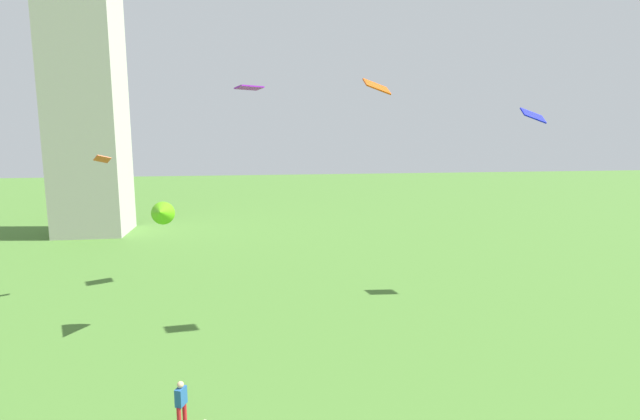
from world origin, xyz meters
TOP-DOWN VIEW (x-y plane):
  - person_0 at (-4.40, 12.09)m, footprint 0.40×0.50m
  - kite_flying_0 at (-1.63, 28.77)m, footprint 2.01×1.79m
  - kite_flying_1 at (4.50, 19.56)m, footprint 1.31×1.07m
  - kite_flying_2 at (15.70, 23.80)m, footprint 1.69×1.05m
  - kite_flying_4 at (-6.23, 20.78)m, footprint 1.34×1.96m
  - kite_flying_5 at (-10.64, 27.11)m, footprint 1.04×0.88m

SIDE VIEW (x-z plane):
  - person_0 at x=-4.40m, z-range 0.11..1.79m
  - kite_flying_4 at x=-6.23m, z-range 5.52..7.00m
  - kite_flying_5 at x=-10.64m, z-range 8.39..8.97m
  - kite_flying_2 at x=15.70m, z-range 10.80..11.85m
  - kite_flying_1 at x=4.50m, z-range 12.05..12.93m
  - kite_flying_0 at x=-1.63m, z-range 13.11..13.33m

